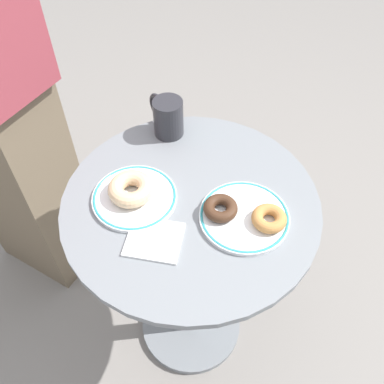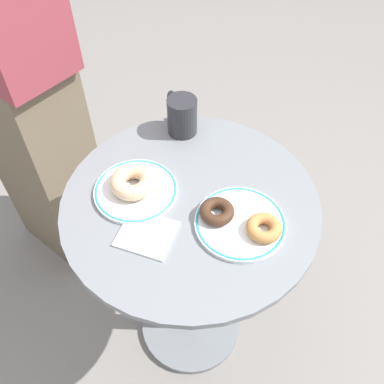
% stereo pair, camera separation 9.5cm
% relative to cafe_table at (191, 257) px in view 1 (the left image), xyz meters
% --- Properties ---
extents(ground_plane, '(7.00, 7.00, 0.02)m').
position_rel_cafe_table_xyz_m(ground_plane, '(0.00, 0.00, -0.47)').
color(ground_plane, gray).
extents(cafe_table, '(0.60, 0.60, 0.71)m').
position_rel_cafe_table_xyz_m(cafe_table, '(0.00, 0.00, 0.00)').
color(cafe_table, slate).
rests_on(cafe_table, ground).
extents(plate_left, '(0.20, 0.20, 0.01)m').
position_rel_cafe_table_xyz_m(plate_left, '(-0.13, -0.02, 0.26)').
color(plate_left, white).
rests_on(plate_left, cafe_table).
extents(plate_right, '(0.20, 0.20, 0.01)m').
position_rel_cafe_table_xyz_m(plate_right, '(0.13, -0.02, 0.26)').
color(plate_right, white).
rests_on(plate_right, cafe_table).
extents(donut_glazed, '(0.12, 0.12, 0.04)m').
position_rel_cafe_table_xyz_m(donut_glazed, '(-0.13, -0.02, 0.28)').
color(donut_glazed, '#E0B789').
rests_on(donut_glazed, plate_left).
extents(donut_old_fashioned, '(0.10, 0.10, 0.03)m').
position_rel_cafe_table_xyz_m(donut_old_fashioned, '(0.18, -0.03, 0.28)').
color(donut_old_fashioned, '#BC7F42').
rests_on(donut_old_fashioned, plate_right).
extents(donut_chocolate, '(0.09, 0.09, 0.03)m').
position_rel_cafe_table_xyz_m(donut_chocolate, '(0.07, -0.03, 0.28)').
color(donut_chocolate, '#422819').
rests_on(donut_chocolate, plate_right).
extents(paper_napkin, '(0.12, 0.11, 0.01)m').
position_rel_cafe_table_xyz_m(paper_napkin, '(-0.05, -0.12, 0.25)').
color(paper_napkin, white).
rests_on(paper_napkin, cafe_table).
extents(coffee_mug, '(0.11, 0.10, 0.10)m').
position_rel_cafe_table_xyz_m(coffee_mug, '(-0.11, 0.22, 0.30)').
color(coffee_mug, '#28282D').
rests_on(coffee_mug, cafe_table).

